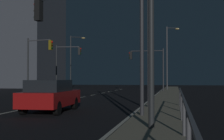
# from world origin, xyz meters

# --- Properties ---
(ground_plane) EXTENTS (112.00, 112.00, 0.00)m
(ground_plane) POSITION_xyz_m (0.00, 17.50, 0.00)
(ground_plane) COLOR black
(ground_plane) RESTS_ON ground
(sidewalk_right) EXTENTS (2.07, 77.00, 0.14)m
(sidewalk_right) POSITION_xyz_m (7.27, 17.50, 0.07)
(sidewalk_right) COLOR gray
(sidewalk_right) RESTS_ON ground
(lane_markings_center) EXTENTS (0.14, 50.00, 0.01)m
(lane_markings_center) POSITION_xyz_m (0.00, 21.00, 0.01)
(lane_markings_center) COLOR silver
(lane_markings_center) RESTS_ON ground
(lane_edge_line) EXTENTS (0.14, 53.00, 0.01)m
(lane_edge_line) POSITION_xyz_m (5.98, 22.50, 0.01)
(lane_edge_line) COLOR silver
(lane_edge_line) RESTS_ON ground
(car) EXTENTS (2.00, 4.47, 1.57)m
(car) POSITION_xyz_m (1.90, 13.46, 0.82)
(car) COLOR #B71414
(car) RESTS_ON ground
(traffic_light_far_left) EXTENTS (5.18, 0.92, 5.41)m
(traffic_light_far_left) POSITION_xyz_m (4.33, 12.07, 4.02)
(traffic_light_far_left) COLOR #38383D
(traffic_light_far_left) RESTS_ON sidewalk_right
(traffic_light_far_right) EXTENTS (3.17, 0.69, 5.77)m
(traffic_light_far_right) POSITION_xyz_m (-5.34, 36.16, 4.01)
(traffic_light_far_right) COLOR #2D3033
(traffic_light_far_right) RESTS_ON ground
(traffic_light_overhead_east) EXTENTS (4.21, 0.34, 5.04)m
(traffic_light_overhead_east) POSITION_xyz_m (4.61, 37.07, 3.72)
(traffic_light_overhead_east) COLOR #38383D
(traffic_light_overhead_east) RESTS_ON sidewalk_right
(traffic_light_far_center) EXTENTS (2.91, 0.65, 5.67)m
(traffic_light_far_center) POSITION_xyz_m (-5.53, 28.26, 3.93)
(traffic_light_far_center) COLOR #2D3033
(traffic_light_far_center) RESTS_ON ground
(street_lamp_mid_block) EXTENTS (1.76, 0.81, 8.49)m
(street_lamp_mid_block) POSITION_xyz_m (6.99, 42.47, 5.14)
(street_lamp_mid_block) COLOR #4C4C51
(street_lamp_mid_block) RESTS_ON sidewalk_right
(street_lamp_corner) EXTENTS (1.58, 0.62, 7.20)m
(street_lamp_corner) POSITION_xyz_m (6.78, 15.62, 4.44)
(street_lamp_corner) COLOR #4C4C51
(street_lamp_corner) RESTS_ON sidewalk_right
(street_lamp_median) EXTENTS (2.03, 1.14, 7.84)m
(street_lamp_median) POSITION_xyz_m (-6.89, 43.24, 4.69)
(street_lamp_median) COLOR #2D3033
(street_lamp_median) RESTS_ON ground
(barrier_fence) EXTENTS (0.09, 18.88, 0.98)m
(barrier_fence) POSITION_xyz_m (8.15, 7.39, 0.88)
(barrier_fence) COLOR #59595E
(barrier_fence) RESTS_ON sidewalk_right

